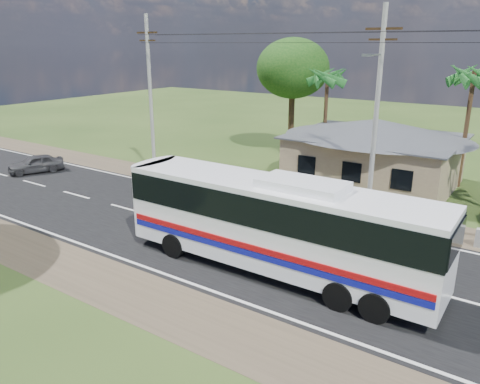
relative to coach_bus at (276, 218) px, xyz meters
name	(u,v)px	position (x,y,z in m)	size (l,w,h in m)	color
ground	(258,245)	(-2.03, 1.91, -2.38)	(120.00, 120.00, 0.00)	#284217
road	(258,245)	(-2.03, 1.91, -2.37)	(120.00, 16.00, 0.03)	black
house	(375,145)	(-1.03, 14.91, 0.26)	(12.40, 10.00, 5.00)	tan
utility_poles	(370,111)	(0.64, 8.40, 3.39)	(32.80, 2.22, 11.00)	#9E9E99
palm_mid	(474,76)	(3.97, 17.41, 4.78)	(2.80, 2.80, 8.20)	#47301E
palm_far	(328,77)	(-6.03, 17.91, 4.30)	(2.80, 2.80, 7.70)	#47301E
tree_behind_house	(293,69)	(-10.03, 19.91, 4.73)	(6.00, 6.00, 9.61)	#47301E
coach_bus	(276,218)	(0.00, 0.00, 0.00)	(13.43, 2.97, 4.17)	white
motorcycle	(390,213)	(2.14, 8.61, -1.98)	(0.54, 1.55, 0.81)	black
small_car	(36,164)	(-22.54, 3.78, -1.72)	(1.55, 3.86, 1.31)	#313133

